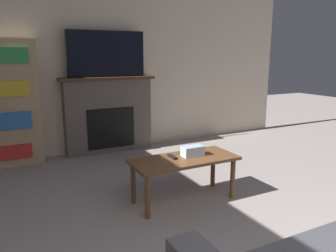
{
  "coord_description": "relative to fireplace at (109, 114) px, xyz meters",
  "views": [
    {
      "loc": [
        -1.46,
        -0.05,
        1.45
      ],
      "look_at": [
        0.03,
        2.85,
        0.74
      ],
      "focal_mm": 35.0,
      "sensor_mm": 36.0,
      "label": 1
    }
  ],
  "objects": [
    {
      "name": "wall_back",
      "position": [
        0.04,
        0.14,
        0.78
      ],
      "size": [
        6.49,
        0.06,
        2.7
      ],
      "color": "beige",
      "rests_on": "ground_plane"
    },
    {
      "name": "remote_control",
      "position": [
        0.03,
        -1.99,
        -0.11
      ],
      "size": [
        0.04,
        0.15,
        0.02
      ],
      "color": "black",
      "rests_on": "coffee_table"
    },
    {
      "name": "tissue_box",
      "position": [
        0.25,
        -2.03,
        -0.07
      ],
      "size": [
        0.22,
        0.12,
        0.1
      ],
      "color": "silver",
      "rests_on": "coffee_table"
    },
    {
      "name": "fireplace",
      "position": [
        0.0,
        0.0,
        0.0
      ],
      "size": [
        1.4,
        0.28,
        1.13
      ],
      "color": "#605651",
      "rests_on": "ground_plane"
    },
    {
      "name": "coffee_table",
      "position": [
        0.13,
        -2.05,
        -0.18
      ],
      "size": [
        1.07,
        0.47,
        0.45
      ],
      "color": "brown",
      "rests_on": "ground_plane"
    },
    {
      "name": "bookshelf",
      "position": [
        -1.35,
        -0.02,
        0.26
      ],
      "size": [
        0.78,
        0.29,
        1.65
      ],
      "color": "tan",
      "rests_on": "ground_plane"
    },
    {
      "name": "tv",
      "position": [
        -0.0,
        -0.02,
        0.89
      ],
      "size": [
        1.14,
        0.03,
        0.66
      ],
      "color": "black",
      "rests_on": "fireplace"
    }
  ]
}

